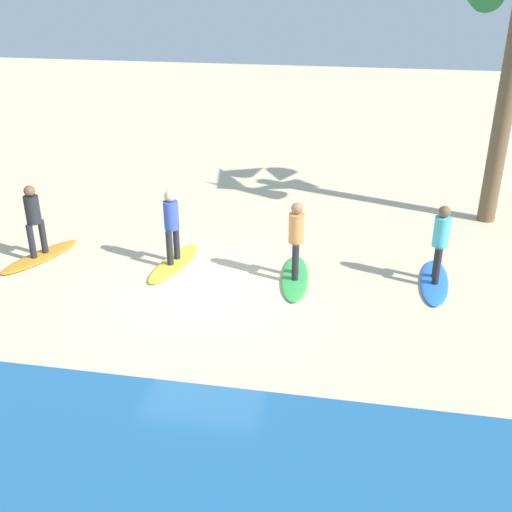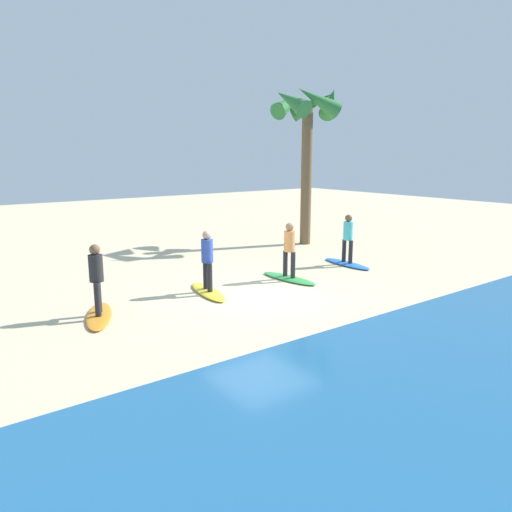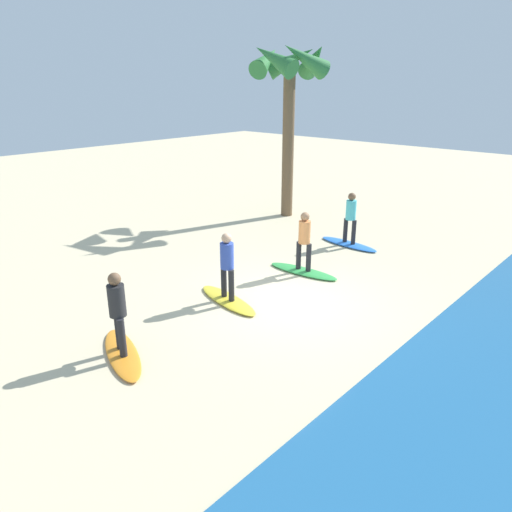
# 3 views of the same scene
# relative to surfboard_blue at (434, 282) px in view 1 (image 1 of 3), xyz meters

# --- Properties ---
(ground_plane) EXTENTS (60.00, 60.00, 0.00)m
(ground_plane) POSITION_rel_surfboard_blue_xyz_m (4.61, 1.21, -0.04)
(ground_plane) COLOR beige
(surfboard_blue) EXTENTS (0.72, 2.14, 0.09)m
(surfboard_blue) POSITION_rel_surfboard_blue_xyz_m (0.00, 0.00, 0.00)
(surfboard_blue) COLOR blue
(surfboard_blue) RESTS_ON ground
(surfer_blue) EXTENTS (0.32, 0.46, 1.64)m
(surfer_blue) POSITION_rel_surfboard_blue_xyz_m (0.00, 0.00, 0.99)
(surfer_blue) COLOR #232328
(surfer_blue) RESTS_ON surfboard_blue
(surfboard_green) EXTENTS (0.75, 2.14, 0.09)m
(surfboard_green) POSITION_rel_surfboard_blue_xyz_m (2.88, 0.33, 0.00)
(surfboard_green) COLOR green
(surfboard_green) RESTS_ON ground
(surfer_green) EXTENTS (0.32, 0.46, 1.64)m
(surfer_green) POSITION_rel_surfboard_blue_xyz_m (2.88, 0.33, 0.99)
(surfer_green) COLOR #232328
(surfer_green) RESTS_ON surfboard_green
(surfboard_yellow) EXTENTS (0.94, 2.17, 0.09)m
(surfboard_yellow) POSITION_rel_surfboard_blue_xyz_m (5.60, 0.11, 0.00)
(surfboard_yellow) COLOR yellow
(surfboard_yellow) RESTS_ON ground
(surfer_yellow) EXTENTS (0.32, 0.45, 1.64)m
(surfer_yellow) POSITION_rel_surfboard_blue_xyz_m (5.60, 0.11, 0.99)
(surfer_yellow) COLOR #232328
(surfer_yellow) RESTS_ON surfboard_yellow
(surfboard_orange) EXTENTS (1.31, 2.16, 0.09)m
(surfboard_orange) POSITION_rel_surfboard_blue_xyz_m (8.67, 0.33, 0.00)
(surfboard_orange) COLOR orange
(surfboard_orange) RESTS_ON ground
(surfer_orange) EXTENTS (0.32, 0.44, 1.64)m
(surfer_orange) POSITION_rel_surfboard_blue_xyz_m (8.67, 0.33, 0.99)
(surfer_orange) COLOR #232328
(surfer_orange) RESTS_ON surfboard_orange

